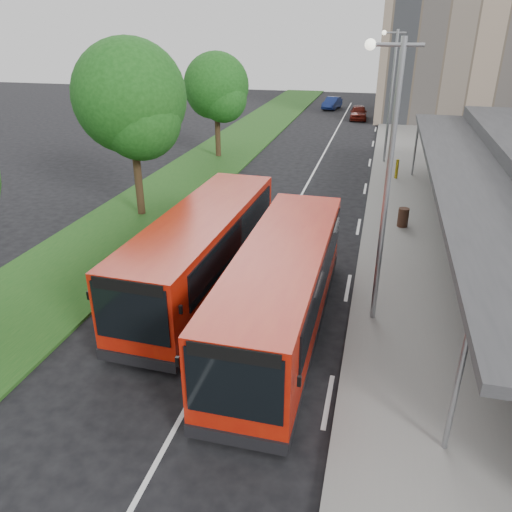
% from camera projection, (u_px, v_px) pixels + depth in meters
% --- Properties ---
extents(ground, '(120.00, 120.00, 0.00)m').
position_uv_depth(ground, '(224.00, 338.00, 14.73)').
color(ground, black).
rests_on(ground, ground).
extents(pavement, '(5.00, 80.00, 0.15)m').
position_uv_depth(pavement, '(413.00, 172.00, 30.96)').
color(pavement, slate).
rests_on(pavement, ground).
extents(grass_verge, '(5.00, 80.00, 0.10)m').
position_uv_depth(grass_verge, '(214.00, 160.00, 33.84)').
color(grass_verge, '#194917').
rests_on(grass_verge, ground).
extents(lane_centre_line, '(0.12, 70.00, 0.01)m').
position_uv_depth(lane_centre_line, '(304.00, 189.00, 27.92)').
color(lane_centre_line, silver).
rests_on(lane_centre_line, ground).
extents(kerb_dashes, '(0.12, 56.00, 0.01)m').
position_uv_depth(kerb_dashes, '(368.00, 174.00, 30.71)').
color(kerb_dashes, silver).
rests_on(kerb_dashes, ground).
extents(office_block, '(22.00, 12.00, 18.00)m').
position_uv_depth(office_block, '(510.00, 17.00, 44.77)').
color(office_block, tan).
rests_on(office_block, ground).
extents(tree_mid, '(4.99, 4.99, 8.02)m').
position_uv_depth(tree_mid, '(131.00, 105.00, 22.05)').
color(tree_mid, '#362615').
rests_on(tree_mid, ground).
extents(tree_far, '(4.33, 4.33, 6.90)m').
position_uv_depth(tree_far, '(216.00, 90.00, 32.91)').
color(tree_far, '#362615').
rests_on(tree_far, ground).
extents(lamp_post_near, '(1.44, 0.28, 8.00)m').
position_uv_depth(lamp_post_near, '(386.00, 173.00, 13.59)').
color(lamp_post_near, gray).
rests_on(lamp_post_near, pavement).
extents(lamp_post_far, '(1.44, 0.28, 8.00)m').
position_uv_depth(lamp_post_far, '(390.00, 89.00, 31.18)').
color(lamp_post_far, gray).
rests_on(lamp_post_far, pavement).
extents(bus_main, '(2.65, 9.76, 2.75)m').
position_uv_depth(bus_main, '(282.00, 290.00, 14.44)').
color(bus_main, '#A81A09').
rests_on(bus_main, ground).
extents(bus_second, '(2.83, 9.87, 2.77)m').
position_uv_depth(bus_second, '(203.00, 251.00, 16.91)').
color(bus_second, '#A81A09').
rests_on(bus_second, ground).
extents(litter_bin, '(0.54, 0.54, 0.85)m').
position_uv_depth(litter_bin, '(403.00, 217.00, 22.27)').
color(litter_bin, '#372016').
rests_on(litter_bin, pavement).
extents(bollard, '(0.19, 0.19, 1.12)m').
position_uv_depth(bollard, '(397.00, 169.00, 29.20)').
color(bollard, yellow).
rests_on(bollard, pavement).
extents(car_near, '(1.77, 4.01, 1.34)m').
position_uv_depth(car_near, '(358.00, 112.00, 48.21)').
color(car_near, '#4E110B').
rests_on(car_near, ground).
extents(car_far, '(1.96, 3.94, 1.24)m').
position_uv_depth(car_far, '(332.00, 103.00, 54.27)').
color(car_far, navy).
rests_on(car_far, ground).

